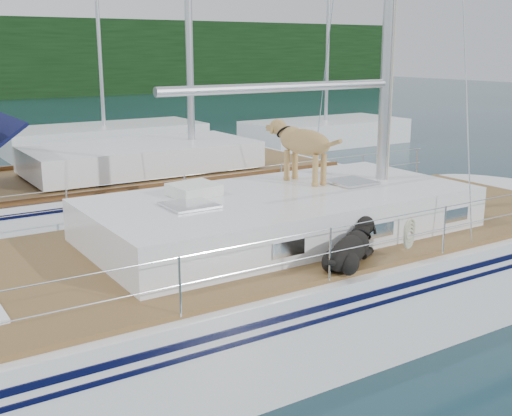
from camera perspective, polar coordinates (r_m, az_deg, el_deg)
ground at (r=8.79m, az=-2.08°, el=-10.88°), size 120.00×120.00×0.00m
main_sailboat at (r=8.57m, az=-1.53°, el=-6.63°), size 12.00×3.92×14.01m
neighbor_sailboat at (r=13.76m, az=-14.15°, el=0.67°), size 11.00×3.50×13.30m
bg_boat_center at (r=24.46m, az=-13.31°, el=6.00°), size 7.20×3.00×11.65m
bg_boat_east at (r=25.74m, az=6.18°, el=6.69°), size 6.40×3.00×11.65m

